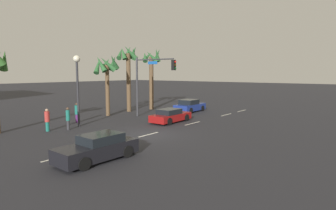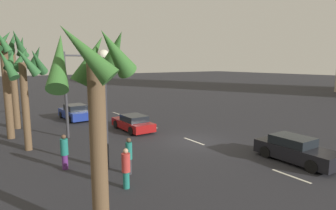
# 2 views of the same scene
# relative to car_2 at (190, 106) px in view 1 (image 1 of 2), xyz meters

# --- Properties ---
(ground_plane) EXTENTS (220.00, 220.00, 0.00)m
(ground_plane) POSITION_rel_car_2_xyz_m (-11.81, -4.41, -0.65)
(ground_plane) COLOR #28282D
(lane_stripe_2) EXTENTS (1.94, 0.14, 0.01)m
(lane_stripe_2) POSITION_rel_car_2_xyz_m (-18.97, -4.41, -0.64)
(lane_stripe_2) COLOR silver
(lane_stripe_2) RESTS_ON ground_plane
(lane_stripe_3) EXTENTS (2.07, 0.14, 0.01)m
(lane_stripe_3) POSITION_rel_car_2_xyz_m (-11.91, -4.41, -0.64)
(lane_stripe_3) COLOR silver
(lane_stripe_3) RESTS_ON ground_plane
(lane_stripe_4) EXTENTS (2.34, 0.14, 0.01)m
(lane_stripe_4) POSITION_rel_car_2_xyz_m (-6.14, -4.41, -0.64)
(lane_stripe_4) COLOR silver
(lane_stripe_4) RESTS_ON ground_plane
(lane_stripe_5) EXTENTS (2.32, 0.14, 0.01)m
(lane_stripe_5) POSITION_rel_car_2_xyz_m (4.33, -4.41, -0.64)
(lane_stripe_5) COLOR silver
(lane_stripe_5) RESTS_ON ground_plane
(lane_stripe_6) EXTENTS (2.25, 0.14, 0.01)m
(lane_stripe_6) POSITION_rel_car_2_xyz_m (0.39, -4.41, -0.64)
(lane_stripe_6) COLOR silver
(lane_stripe_6) RESTS_ON ground_plane
(car_2) EXTENTS (4.32, 2.10, 1.41)m
(car_2) POSITION_rel_car_2_xyz_m (0.00, 0.00, 0.00)
(car_2) COLOR navy
(car_2) RESTS_ON ground_plane
(car_3) EXTENTS (4.30, 1.87, 1.34)m
(car_3) POSITION_rel_car_2_xyz_m (-17.94, -6.40, -0.02)
(car_3) COLOR black
(car_3) RESTS_ON ground_plane
(car_4) EXTENTS (4.22, 1.86, 1.22)m
(car_4) POSITION_rel_car_2_xyz_m (-6.83, -2.48, -0.07)
(car_4) COLOR maroon
(car_4) RESTS_ON ground_plane
(traffic_signal) EXTENTS (0.66, 4.71, 5.97)m
(traffic_signal) POSITION_rel_car_2_xyz_m (-6.03, 0.72, 3.40)
(traffic_signal) COLOR #38383D
(traffic_signal) RESTS_ON ground_plane
(streetlamp) EXTENTS (0.56, 0.56, 5.84)m
(streetlamp) POSITION_rel_car_2_xyz_m (-13.16, 2.23, 3.47)
(streetlamp) COLOR #2D2D33
(streetlamp) RESTS_ON ground_plane
(pedestrian_0) EXTENTS (0.33, 0.33, 1.77)m
(pedestrian_0) POSITION_rel_car_2_xyz_m (-14.50, 1.68, 0.30)
(pedestrian_0) COLOR #333338
(pedestrian_0) RESTS_ON ground_plane
(pedestrian_1) EXTENTS (0.51, 0.51, 1.76)m
(pedestrian_1) POSITION_rel_car_2_xyz_m (-12.12, 4.02, 0.27)
(pedestrian_1) COLOR #59266B
(pedestrian_1) RESTS_ON ground_plane
(pedestrian_2) EXTENTS (0.50, 0.50, 1.73)m
(pedestrian_2) POSITION_rel_car_2_xyz_m (-15.77, 2.46, 0.26)
(pedestrian_2) COLOR #1E7266
(pedestrian_2) RESTS_ON ground_plane
(palm_tree_0) EXTENTS (2.48, 2.93, 7.51)m
(palm_tree_0) POSITION_rel_car_2_xyz_m (-4.18, 5.62, 4.82)
(palm_tree_0) COLOR brown
(palm_tree_0) RESTS_ON ground_plane
(palm_tree_1) EXTENTS (2.57, 2.54, 7.42)m
(palm_tree_1) POSITION_rel_car_2_xyz_m (-1.02, 4.85, 4.43)
(palm_tree_1) COLOR brown
(palm_tree_1) RESTS_ON ground_plane
(palm_tree_2) EXTENTS (2.45, 2.90, 6.34)m
(palm_tree_2) POSITION_rel_car_2_xyz_m (-7.83, 4.98, 4.09)
(palm_tree_2) COLOR brown
(palm_tree_2) RESTS_ON ground_plane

